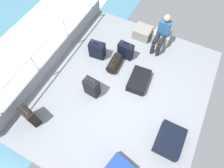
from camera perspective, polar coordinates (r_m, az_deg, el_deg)
The scene contains 14 objects.
ground_plane at distance 5.21m, azimuth 3.19°, elevation -2.08°, with size 4.40×5.20×0.06m, color gray.
gunwale_port at distance 5.77m, azimuth -16.72°, elevation 7.88°, with size 0.06×5.20×0.45m, color gray.
railing_port at distance 5.36m, azimuth -18.24°, elevation 11.49°, with size 0.04×4.20×1.02m.
sea_wake at distance 7.01m, azimuth -24.91°, elevation 8.78°, with size 12.00×12.00×0.01m.
cargo_crate_0 at distance 6.34m, azimuth 9.24°, elevation 15.22°, with size 0.57×0.49×0.34m.
cargo_crate_1 at distance 6.26m, azimuth 14.78°, elevation 13.51°, with size 0.54×0.39×0.40m.
passenger_seated at distance 5.87m, azimuth 15.02°, elevation 14.92°, with size 0.34×0.66×1.10m.
suitcase_0 at distance 4.91m, azimuth -6.18°, elevation -0.99°, with size 0.40×0.27×0.70m.
suitcase_2 at distance 4.97m, azimuth -23.72°, elevation -8.82°, with size 0.45×0.30×0.77m.
suitcase_3 at distance 5.66m, azimuth -4.54°, elevation 10.27°, with size 0.48×0.30×0.64m.
suitcase_4 at distance 5.25m, azimuth 8.17°, elevation 1.10°, with size 0.56×0.80×0.24m.
suitcase_5 at distance 4.75m, azimuth 17.07°, elevation -16.03°, with size 0.58×0.78×0.27m.
suitcase_6 at distance 5.66m, azimuth 4.14°, elevation 10.10°, with size 0.47×0.26×0.64m.
duffel_bag at distance 5.48m, azimuth 0.79°, elevation 6.33°, with size 0.33×0.60×0.44m.
Camera 1 is at (0.84, -2.30, 4.57)m, focal length 30.06 mm.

